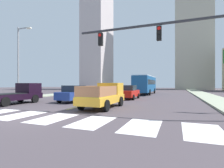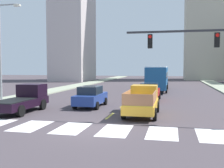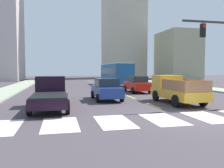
{
  "view_description": "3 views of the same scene",
  "coord_description": "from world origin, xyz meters",
  "px_view_note": "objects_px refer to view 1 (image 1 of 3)",
  "views": [
    {
      "loc": [
        7.5,
        -7.43,
        1.87
      ],
      "look_at": [
        -0.87,
        14.36,
        1.87
      ],
      "focal_mm": 27.02,
      "sensor_mm": 36.0,
      "label": 1
    },
    {
      "loc": [
        4.08,
        -13.66,
        3.36
      ],
      "look_at": [
        -2.88,
        17.57,
        1.25
      ],
      "focal_mm": 43.42,
      "sensor_mm": 36.0,
      "label": 2
    },
    {
      "loc": [
        -6.06,
        -10.13,
        2.39
      ],
      "look_at": [
        -0.88,
        12.5,
        0.94
      ],
      "focal_mm": 36.82,
      "sensor_mm": 36.0,
      "label": 3
    }
  ],
  "objects_px": {
    "pickup_dark": "(18,94)",
    "traffic_signal_gantry": "(181,42)",
    "sedan_near_right": "(75,94)",
    "sedan_near_left": "(129,92)",
    "pickup_stakebed": "(105,96)",
    "streetlight_left": "(19,59)",
    "city_bus": "(145,84)"
  },
  "relations": [
    {
      "from": "sedan_near_left",
      "to": "streetlight_left",
      "type": "xyz_separation_m",
      "value": [
        -12.91,
        -4.77,
        4.11
      ]
    },
    {
      "from": "pickup_dark",
      "to": "sedan_near_left",
      "type": "relative_size",
      "value": 1.18
    },
    {
      "from": "pickup_dark",
      "to": "traffic_signal_gantry",
      "type": "xyz_separation_m",
      "value": [
        14.36,
        -1.59,
        3.3
      ]
    },
    {
      "from": "traffic_signal_gantry",
      "to": "pickup_stakebed",
      "type": "bearing_deg",
      "value": 158.14
    },
    {
      "from": "pickup_dark",
      "to": "streetlight_left",
      "type": "distance_m",
      "value": 7.0
    },
    {
      "from": "city_bus",
      "to": "sedan_near_left",
      "type": "bearing_deg",
      "value": -88.91
    },
    {
      "from": "streetlight_left",
      "to": "sedan_near_right",
      "type": "bearing_deg",
      "value": -3.49
    },
    {
      "from": "city_bus",
      "to": "sedan_near_left",
      "type": "distance_m",
      "value": 10.61
    },
    {
      "from": "pickup_stakebed",
      "to": "streetlight_left",
      "type": "xyz_separation_m",
      "value": [
        -13.06,
        3.06,
        4.03
      ]
    },
    {
      "from": "pickup_stakebed",
      "to": "sedan_near_left",
      "type": "bearing_deg",
      "value": 93.68
    },
    {
      "from": "pickup_dark",
      "to": "streetlight_left",
      "type": "xyz_separation_m",
      "value": [
        -4.33,
        3.72,
        4.05
      ]
    },
    {
      "from": "city_bus",
      "to": "traffic_signal_gantry",
      "type": "distance_m",
      "value": 21.49
    },
    {
      "from": "traffic_signal_gantry",
      "to": "city_bus",
      "type": "bearing_deg",
      "value": 105.08
    },
    {
      "from": "pickup_dark",
      "to": "traffic_signal_gantry",
      "type": "height_order",
      "value": "traffic_signal_gantry"
    },
    {
      "from": "traffic_signal_gantry",
      "to": "streetlight_left",
      "type": "distance_m",
      "value": 19.44
    },
    {
      "from": "sedan_near_left",
      "to": "traffic_signal_gantry",
      "type": "relative_size",
      "value": 0.46
    },
    {
      "from": "pickup_dark",
      "to": "sedan_near_right",
      "type": "relative_size",
      "value": 1.18
    },
    {
      "from": "pickup_stakebed",
      "to": "pickup_dark",
      "type": "relative_size",
      "value": 1.0
    },
    {
      "from": "sedan_near_right",
      "to": "sedan_near_left",
      "type": "relative_size",
      "value": 1.0
    },
    {
      "from": "pickup_dark",
      "to": "city_bus",
      "type": "distance_m",
      "value": 21.0
    },
    {
      "from": "traffic_signal_gantry",
      "to": "sedan_near_right",
      "type": "bearing_deg",
      "value": 154.76
    },
    {
      "from": "pickup_stakebed",
      "to": "sedan_near_left",
      "type": "xyz_separation_m",
      "value": [
        -0.15,
        7.83,
        -0.08
      ]
    },
    {
      "from": "sedan_near_left",
      "to": "traffic_signal_gantry",
      "type": "height_order",
      "value": "traffic_signal_gantry"
    },
    {
      "from": "sedan_near_right",
      "to": "sedan_near_left",
      "type": "distance_m",
      "value": 6.88
    },
    {
      "from": "pickup_stakebed",
      "to": "sedan_near_left",
      "type": "relative_size",
      "value": 1.18
    },
    {
      "from": "sedan_near_right",
      "to": "traffic_signal_gantry",
      "type": "distance_m",
      "value": 11.74
    },
    {
      "from": "pickup_stakebed",
      "to": "city_bus",
      "type": "relative_size",
      "value": 0.48
    },
    {
      "from": "sedan_near_right",
      "to": "streetlight_left",
      "type": "relative_size",
      "value": 0.49
    },
    {
      "from": "pickup_dark",
      "to": "city_bus",
      "type": "height_order",
      "value": "city_bus"
    },
    {
      "from": "sedan_near_right",
      "to": "streetlight_left",
      "type": "height_order",
      "value": "streetlight_left"
    },
    {
      "from": "pickup_stakebed",
      "to": "pickup_dark",
      "type": "xyz_separation_m",
      "value": [
        -8.73,
        -0.66,
        -0.02
      ]
    },
    {
      "from": "pickup_dark",
      "to": "sedan_near_right",
      "type": "bearing_deg",
      "value": 40.85
    }
  ]
}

